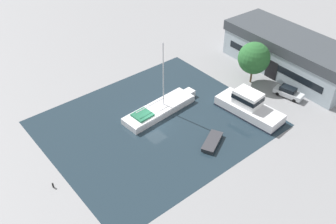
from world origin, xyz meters
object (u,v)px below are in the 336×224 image
at_px(sailboat_moored, 160,109).
at_px(small_dinghy, 212,142).
at_px(warehouse_building, 290,54).
at_px(quay_tree_near_building, 254,58).
at_px(motor_cruiser, 249,106).
at_px(parked_car, 288,92).

relative_size(sailboat_moored, small_dinghy, 2.80).
xyz_separation_m(warehouse_building, quay_tree_near_building, (-1.50, -7.84, 1.28)).
bearing_deg(small_dinghy, warehouse_building, -103.34).
distance_m(warehouse_building, sailboat_moored, 25.28).
relative_size(sailboat_moored, motor_cruiser, 1.24).
xyz_separation_m(quay_tree_near_building, parked_car, (6.58, 1.22, -3.67)).
bearing_deg(motor_cruiser, quay_tree_near_building, 33.21).
height_order(quay_tree_near_building, sailboat_moored, sailboat_moored).
xyz_separation_m(quay_tree_near_building, motor_cruiser, (5.45, -7.00, -3.21)).
bearing_deg(warehouse_building, quay_tree_near_building, -98.28).
height_order(parked_car, sailboat_moored, sailboat_moored).
distance_m(parked_car, sailboat_moored, 20.54).
relative_size(warehouse_building, motor_cruiser, 2.27).
bearing_deg(parked_car, sailboat_moored, -38.22).
relative_size(warehouse_building, parked_car, 4.99).
xyz_separation_m(motor_cruiser, small_dinghy, (1.43, -8.86, -0.98)).
bearing_deg(motor_cruiser, small_dinghy, -175.56).
bearing_deg(quay_tree_near_building, sailboat_moored, -100.56).
height_order(parked_car, small_dinghy, parked_car).
bearing_deg(parked_car, motor_cruiser, -17.80).
bearing_deg(warehouse_building, parked_car, -49.94).
bearing_deg(sailboat_moored, warehouse_building, 75.53).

